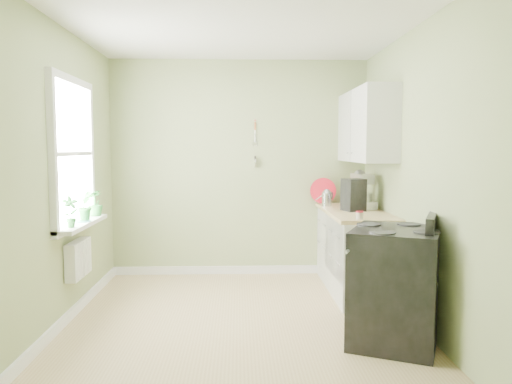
{
  "coord_description": "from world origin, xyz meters",
  "views": [
    {
      "loc": [
        -0.01,
        -4.49,
        1.6
      ],
      "look_at": [
        0.17,
        0.55,
        1.16
      ],
      "focal_mm": 35.0,
      "sensor_mm": 36.0,
      "label": 1
    }
  ],
  "objects_px": {
    "stand_mixer": "(362,192)",
    "stove": "(395,285)",
    "kettle": "(327,198)",
    "coffee_maker": "(353,196)"
  },
  "relations": [
    {
      "from": "stove",
      "to": "coffee_maker",
      "type": "height_order",
      "value": "coffee_maker"
    },
    {
      "from": "stove",
      "to": "coffee_maker",
      "type": "bearing_deg",
      "value": 90.64
    },
    {
      "from": "stand_mixer",
      "to": "kettle",
      "type": "distance_m",
      "value": 0.45
    },
    {
      "from": "kettle",
      "to": "stove",
      "type": "bearing_deg",
      "value": -83.32
    },
    {
      "from": "stand_mixer",
      "to": "stove",
      "type": "bearing_deg",
      "value": -94.51
    },
    {
      "from": "stove",
      "to": "stand_mixer",
      "type": "bearing_deg",
      "value": 85.49
    },
    {
      "from": "stand_mixer",
      "to": "kettle",
      "type": "bearing_deg",
      "value": 144.84
    },
    {
      "from": "stove",
      "to": "coffee_maker",
      "type": "distance_m",
      "value": 1.6
    },
    {
      "from": "stove",
      "to": "stand_mixer",
      "type": "relative_size",
      "value": 2.42
    },
    {
      "from": "coffee_maker",
      "to": "kettle",
      "type": "bearing_deg",
      "value": 114.27
    }
  ]
}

